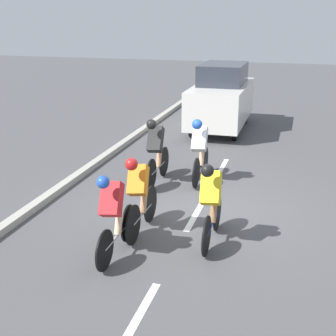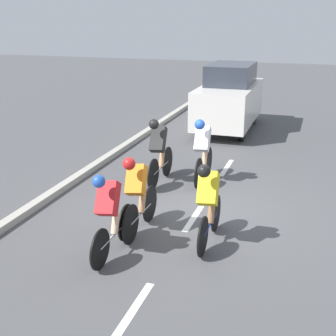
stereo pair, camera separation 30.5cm
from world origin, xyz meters
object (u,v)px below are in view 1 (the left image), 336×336
at_px(cyclist_black, 156,150).
at_px(cyclist_yellow, 211,201).
at_px(support_car, 222,97).
at_px(cyclist_red, 113,213).
at_px(cyclist_orange, 139,193).
at_px(cyclist_white, 200,149).

relative_size(cyclist_black, cyclist_yellow, 1.05).
distance_m(cyclist_black, support_car, 5.73).
xyz_separation_m(cyclist_red, support_car, (-0.15, -9.16, 0.33)).
bearing_deg(support_car, cyclist_black, 84.84).
bearing_deg(cyclist_yellow, cyclist_black, -55.60).
relative_size(cyclist_orange, cyclist_yellow, 1.00).
distance_m(cyclist_yellow, support_car, 8.40).
bearing_deg(cyclist_red, support_car, -90.91).
height_order(cyclist_black, cyclist_red, cyclist_black).
xyz_separation_m(cyclist_white, support_car, (0.42, -5.32, 0.28)).
height_order(cyclist_black, cyclist_yellow, cyclist_black).
relative_size(cyclist_yellow, support_car, 0.41).
bearing_deg(cyclist_red, cyclist_white, -98.39).
bearing_deg(cyclist_white, cyclist_orange, 81.49).
distance_m(cyclist_black, cyclist_orange, 2.62).
xyz_separation_m(cyclist_red, cyclist_yellow, (-1.41, -0.86, 0.02)).
height_order(cyclist_white, support_car, support_car).
xyz_separation_m(cyclist_black, support_car, (-0.51, -5.70, 0.27)).
relative_size(cyclist_black, cyclist_orange, 1.04).
distance_m(cyclist_white, support_car, 5.34).
xyz_separation_m(cyclist_yellow, support_car, (1.27, -8.30, 0.30)).
bearing_deg(cyclist_yellow, cyclist_white, -74.19).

